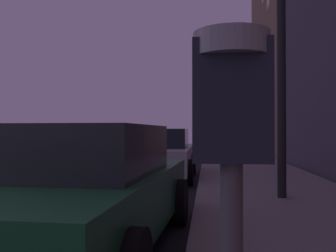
% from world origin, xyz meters
% --- Properties ---
extents(parking_meter, '(0.19, 0.19, 1.45)m').
position_xyz_m(parking_meter, '(4.28, -0.23, 1.25)').
color(parking_meter, '#59595B').
rests_on(parking_meter, sidewalk).
extents(car_green, '(2.15, 4.60, 1.43)m').
position_xyz_m(car_green, '(2.85, 2.98, 0.70)').
color(car_green, '#19592D').
rests_on(car_green, ground).
extents(car_silver, '(2.02, 4.15, 1.43)m').
position_xyz_m(car_silver, '(2.85, 9.64, 0.70)').
color(car_silver, '#B7B7BF').
rests_on(car_silver, ground).
extents(building_far, '(6.27, 9.71, 15.70)m').
position_xyz_m(building_far, '(10.43, 20.83, 7.85)').
color(building_far, '#8C7259').
rests_on(building_far, ground).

